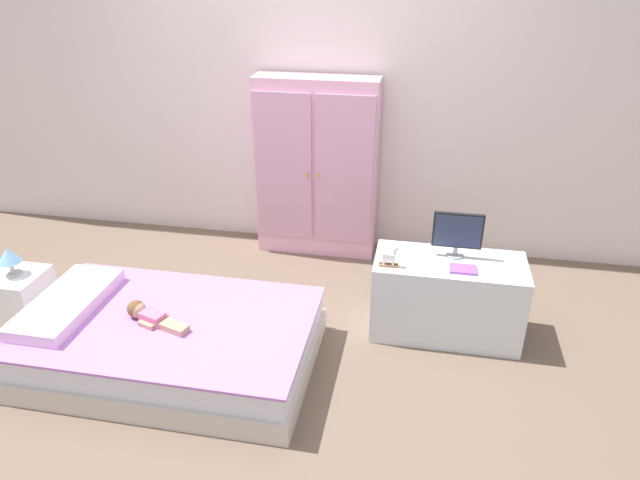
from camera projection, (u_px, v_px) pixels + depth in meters
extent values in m
cube|color=brown|center=(259.00, 361.00, 3.22)|extent=(10.00, 10.00, 0.02)
cube|color=silver|center=(313.00, 65.00, 3.98)|extent=(6.40, 0.05, 2.70)
cube|color=beige|center=(172.00, 352.00, 3.17)|extent=(1.57, 0.98, 0.13)
cube|color=silver|center=(169.00, 332.00, 3.11)|extent=(1.53, 0.94, 0.14)
cube|color=#B270C6|center=(167.00, 320.00, 3.07)|extent=(1.56, 0.97, 0.02)
cube|color=silver|center=(67.00, 303.00, 3.15)|extent=(0.32, 0.70, 0.07)
cube|color=#D6668E|center=(153.00, 318.00, 3.03)|extent=(0.15, 0.12, 0.06)
cube|color=tan|center=(176.00, 325.00, 2.99)|extent=(0.16, 0.08, 0.04)
cube|color=tan|center=(171.00, 329.00, 2.96)|extent=(0.16, 0.08, 0.04)
cube|color=tan|center=(160.00, 315.00, 3.08)|extent=(0.10, 0.06, 0.03)
cube|color=tan|center=(146.00, 325.00, 3.00)|extent=(0.10, 0.06, 0.03)
sphere|color=tan|center=(138.00, 310.00, 3.07)|extent=(0.09, 0.09, 0.09)
sphere|color=brown|center=(136.00, 309.00, 3.07)|extent=(0.10, 0.10, 0.10)
cube|color=white|center=(21.00, 300.00, 3.45)|extent=(0.31, 0.31, 0.35)
cylinder|color=#B7B2AD|center=(13.00, 274.00, 3.37)|extent=(0.10, 0.10, 0.01)
cylinder|color=#B7B2AD|center=(12.00, 267.00, 3.35)|extent=(0.02, 0.02, 0.07)
cone|color=#7AB2E0|center=(8.00, 255.00, 3.31)|extent=(0.13, 0.13, 0.09)
cube|color=#EFADCC|center=(317.00, 168.00, 4.14)|extent=(0.87, 0.25, 1.31)
cube|color=#D298B3|center=(283.00, 168.00, 4.04)|extent=(0.41, 0.02, 1.07)
cube|color=#D298B3|center=(344.00, 172.00, 3.97)|extent=(0.41, 0.02, 1.07)
sphere|color=gold|center=(307.00, 175.00, 4.01)|extent=(0.02, 0.02, 0.02)
sphere|color=gold|center=(318.00, 176.00, 3.99)|extent=(0.02, 0.02, 0.02)
cube|color=silver|center=(447.00, 297.00, 3.35)|extent=(0.86, 0.40, 0.48)
cylinder|color=#99999E|center=(455.00, 255.00, 3.30)|extent=(0.10, 0.10, 0.01)
cylinder|color=#99999E|center=(455.00, 251.00, 3.28)|extent=(0.02, 0.02, 0.05)
cube|color=black|center=(458.00, 230.00, 3.22)|extent=(0.28, 0.02, 0.21)
cube|color=#28334C|center=(458.00, 231.00, 3.21)|extent=(0.26, 0.01, 0.19)
cube|color=#8E6642|center=(389.00, 263.00, 3.21)|extent=(0.11, 0.01, 0.01)
cube|color=#8E6642|center=(388.00, 266.00, 3.18)|extent=(0.11, 0.01, 0.01)
cube|color=white|center=(389.00, 257.00, 3.17)|extent=(0.07, 0.03, 0.04)
cylinder|color=white|center=(393.00, 261.00, 3.19)|extent=(0.01, 0.01, 0.03)
cylinder|color=white|center=(393.00, 263.00, 3.17)|extent=(0.01, 0.01, 0.03)
cylinder|color=white|center=(384.00, 261.00, 3.20)|extent=(0.01, 0.01, 0.03)
cylinder|color=white|center=(384.00, 262.00, 3.18)|extent=(0.01, 0.01, 0.03)
cylinder|color=white|center=(395.00, 252.00, 3.15)|extent=(0.02, 0.02, 0.02)
sphere|color=white|center=(395.00, 249.00, 3.14)|extent=(0.04, 0.04, 0.04)
cube|color=#8E51B2|center=(463.00, 269.00, 3.15)|extent=(0.15, 0.10, 0.01)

